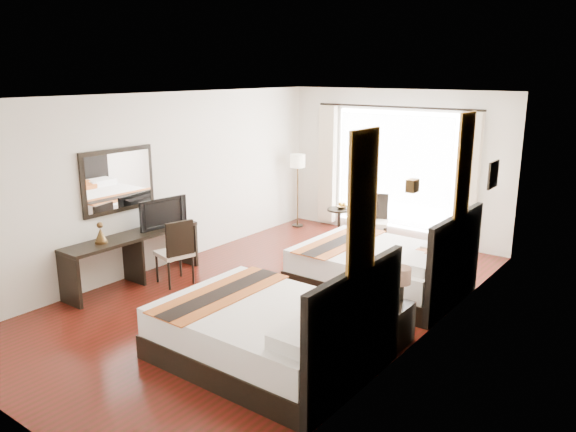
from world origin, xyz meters
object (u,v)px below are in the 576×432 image
Objects in this scene: bed_far at (383,268)px; nightstand at (390,324)px; bed_near at (271,332)px; window_chair at (375,230)px; console_desk at (134,259)px; floor_lamp at (298,166)px; vase at (384,303)px; side_table at (339,222)px; desk_chair at (175,264)px; table_lamp at (400,278)px; television at (161,212)px; fruit_bowl at (342,207)px.

nightstand is at bearing -59.58° from bed_far.
bed_near is 4.59m from window_chair.
console_desk is at bearing -147.48° from bed_far.
nightstand is 0.34× the size of floor_lamp.
vase is 4.57m from side_table.
side_table is at bearing -4.37° from floor_lamp.
bed_far is 3.10m from desk_chair.
window_chair is (-2.01, 3.15, -0.49)m from table_lamp.
bed_near is 1.55× the size of floor_lamp.
television is 3.68m from side_table.
television reaches higher than window_chair.
vase is 0.58× the size of fruit_bowl.
vase is at bearing 49.69° from bed_near.
bed_near is 2.31× the size of desk_chair.
console_desk is 2.33× the size of window_chair.
bed_far is 1.54× the size of floor_lamp.
nightstand is 2.40× the size of fruit_bowl.
console_desk is at bearing -106.53° from fruit_bowl.
desk_chair is 3.85m from floor_lamp.
table_lamp is 0.27× the size of floor_lamp.
window_chair is (0.82, -0.17, -0.28)m from fruit_bowl.
side_table is 0.86m from window_chair.
vase is 0.23× the size of side_table.
bed_near is 2.84× the size of television.
desk_chair is 0.67× the size of floor_lamp.
television is 3.68m from fruit_bowl.
nightstand is 0.54× the size of window_chair.
floor_lamp reaches higher than window_chair.
desk_chair reaches higher than fruit_bowl.
bed_near is at bearing -124.28° from table_lamp.
nightstand is 0.50× the size of desk_chair.
vase is (-0.04, -0.30, -0.22)m from table_lamp.
console_desk is at bearing 47.83° from desk_chair.
nightstand is at bearing 53.17° from bed_near.
console_desk is 4.19m from fruit_bowl.
table_lamp is (0.02, 0.15, 0.53)m from nightstand.
side_table is 0.58× the size of window_chair.
desk_chair is at bearing -174.22° from table_lamp.
vase is at bearing -51.71° from side_table.
bed_far is 1.69m from nightstand.
floor_lamp is 2.75× the size of side_table.
window_chair is (-1.12, 4.45, -0.05)m from bed_near.
floor_lamp is 1.58× the size of window_chair.
side_table is at bearing 128.29° from vase.
television reaches higher than console_desk.
floor_lamp reaches higher than console_desk.
bed_far is 2.81m from fruit_bowl.
table_lamp is 5.18m from floor_lamp.
window_chair is at bearing -22.98° from television.
desk_chair reaches higher than console_desk.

